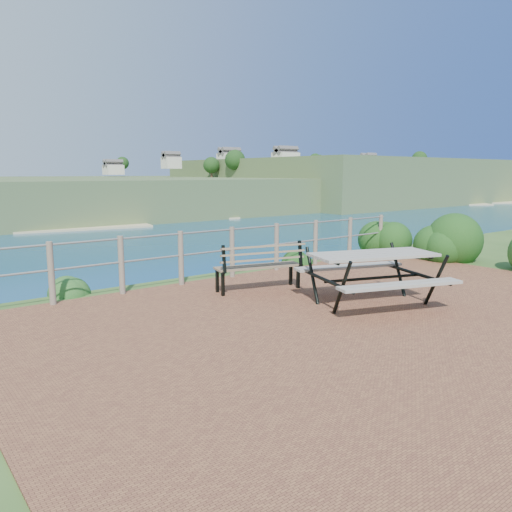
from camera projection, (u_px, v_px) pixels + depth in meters
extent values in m
cube|color=brown|center=(363.00, 315.00, 7.34)|extent=(10.00, 7.00, 0.12)
cylinder|color=#6B5B4C|center=(51.00, 273.00, 7.77)|extent=(0.10, 0.10, 1.00)
cylinder|color=#6B5B4C|center=(121.00, 265.00, 8.47)|extent=(0.10, 0.10, 1.00)
cylinder|color=#6B5B4C|center=(181.00, 258.00, 9.16)|extent=(0.10, 0.10, 1.00)
cylinder|color=#6B5B4C|center=(232.00, 252.00, 9.86)|extent=(0.10, 0.10, 1.00)
cylinder|color=#6B5B4C|center=(276.00, 247.00, 10.56)|extent=(0.10, 0.10, 1.00)
cylinder|color=#6B5B4C|center=(315.00, 242.00, 11.25)|extent=(0.10, 0.10, 1.00)
cylinder|color=#6B5B4C|center=(350.00, 238.00, 11.95)|extent=(0.10, 0.10, 1.00)
cylinder|color=#6B5B4C|center=(380.00, 235.00, 12.64)|extent=(0.10, 0.10, 1.00)
cylinder|color=slate|center=(232.00, 229.00, 9.79)|extent=(9.40, 0.04, 0.04)
cylinder|color=slate|center=(232.00, 250.00, 9.85)|extent=(9.40, 0.04, 0.04)
cube|color=#3D5229|center=(224.00, 189.00, 256.59)|extent=(260.00, 180.00, 12.00)
cube|color=#3D5229|center=(361.00, 181.00, 261.10)|extent=(160.00, 120.00, 20.00)
cube|color=#CCB58B|center=(330.00, 210.00, 185.30)|extent=(209.53, 114.73, 0.50)
cube|color=gray|center=(373.00, 255.00, 7.74)|extent=(2.08, 1.38, 0.04)
cube|color=gray|center=(373.00, 275.00, 7.80)|extent=(1.91, 0.90, 0.04)
cube|color=gray|center=(373.00, 275.00, 7.80)|extent=(1.91, 0.90, 0.04)
cylinder|color=black|center=(372.00, 278.00, 7.81)|extent=(1.58, 0.59, 0.05)
cube|color=brown|center=(258.00, 266.00, 8.75)|extent=(1.59, 0.76, 0.03)
cube|color=brown|center=(258.00, 251.00, 8.71)|extent=(1.53, 0.50, 0.35)
cube|color=black|center=(258.00, 278.00, 8.78)|extent=(0.06, 0.07, 0.43)
cube|color=black|center=(258.00, 278.00, 8.78)|extent=(0.06, 0.07, 0.43)
cube|color=black|center=(258.00, 278.00, 8.78)|extent=(0.06, 0.07, 0.43)
cube|color=black|center=(258.00, 278.00, 8.78)|extent=(0.06, 0.07, 0.43)
ellipsoid|color=#164114|center=(457.00, 260.00, 11.92)|extent=(1.35, 1.35, 1.91)
ellipsoid|color=#164114|center=(384.00, 253.00, 13.02)|extent=(1.08, 1.08, 1.54)
ellipsoid|color=#215A22|center=(65.00, 294.00, 8.62)|extent=(0.75, 0.75, 0.49)
ellipsoid|color=#164114|center=(300.00, 263.00, 11.58)|extent=(0.73, 0.73, 0.46)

